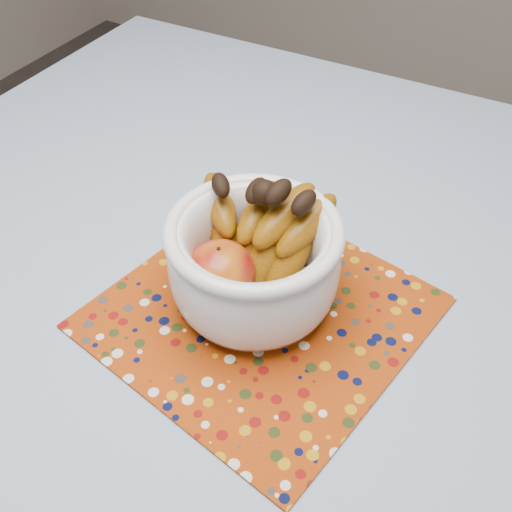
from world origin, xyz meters
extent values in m
plane|color=#2D2826|center=(0.00, 0.00, 0.00)|extent=(4.00, 4.00, 0.00)
cube|color=brown|center=(0.00, 0.00, 0.73)|extent=(1.20, 1.20, 0.04)
cylinder|color=brown|center=(-0.53, 0.53, 0.35)|extent=(0.06, 0.06, 0.71)
cube|color=slate|center=(0.00, 0.00, 0.76)|extent=(1.32, 1.32, 0.01)
cube|color=#8A2F07|center=(0.07, -0.05, 0.76)|extent=(0.44, 0.44, 0.00)
cylinder|color=white|center=(0.05, -0.03, 0.77)|extent=(0.11, 0.11, 0.01)
cylinder|color=white|center=(0.05, -0.03, 0.78)|extent=(0.16, 0.16, 0.01)
torus|color=white|center=(0.05, -0.03, 0.89)|extent=(0.22, 0.22, 0.02)
ellipsoid|color=#71040B|center=(0.02, -0.06, 0.83)|extent=(0.09, 0.09, 0.08)
sphere|color=black|center=(0.04, 0.01, 0.91)|extent=(0.03, 0.03, 0.03)
camera|label=1|loc=(0.31, -0.50, 1.36)|focal=42.00mm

